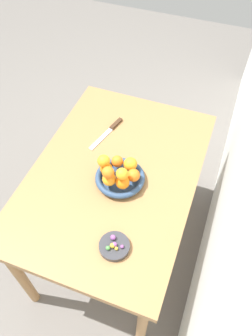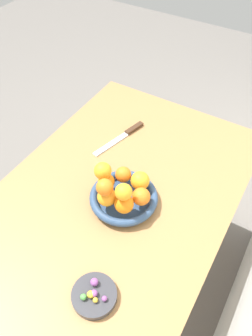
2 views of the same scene
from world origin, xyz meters
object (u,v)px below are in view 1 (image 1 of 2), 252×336
at_px(orange_1, 133,175).
at_px(orange_4, 106,168).
at_px(candy_ball_4, 122,247).
at_px(orange_0, 123,182).
at_px(candy_dish, 114,246).
at_px(orange_3, 117,161).
at_px(orange_6, 104,161).
at_px(orange_7, 122,174).
at_px(fruit_bowl, 120,178).
at_px(candy_ball_5, 114,244).
at_px(orange_2, 130,164).
at_px(candy_ball_3, 112,245).
at_px(dining_table, 115,184).
at_px(orange_8, 108,172).
at_px(orange_5, 109,179).
at_px(candy_ball_2, 116,248).
at_px(knife, 109,131).
at_px(candy_ball_1, 113,237).
at_px(candy_ball_0, 108,248).

height_order(orange_1, orange_4, orange_1).
bearing_deg(candy_ball_4, orange_0, -159.72).
xyz_separation_m(candy_dish, orange_3, (-0.37, -0.13, 0.06)).
distance_m(orange_6, orange_7, 0.11).
distance_m(fruit_bowl, orange_3, 0.08).
height_order(orange_6, candy_ball_5, orange_6).
xyz_separation_m(orange_2, candy_ball_3, (0.38, 0.06, -0.04)).
height_order(dining_table, orange_8, orange_8).
bearing_deg(candy_ball_5, orange_8, -153.44).
height_order(fruit_bowl, orange_6, orange_6).
relative_size(fruit_bowl, orange_1, 3.88).
relative_size(orange_2, candy_ball_5, 3.20).
bearing_deg(orange_5, candy_ball_2, 27.05).
height_order(orange_4, knife, orange_4).
distance_m(fruit_bowl, knife, 0.32).
relative_size(orange_1, orange_5, 0.95).
bearing_deg(orange_2, orange_8, -25.99).
relative_size(candy_ball_1, candy_ball_2, 1.53).
distance_m(orange_1, candy_ball_4, 0.32).
bearing_deg(orange_0, candy_ball_4, 20.28).
xyz_separation_m(orange_6, candy_ball_3, (0.31, 0.16, -0.09)).
relative_size(orange_7, knife, 0.21).
bearing_deg(knife, fruit_bowl, 31.27).
bearing_deg(orange_5, orange_0, 94.43).
bearing_deg(candy_ball_5, candy_ball_2, 45.78).
distance_m(orange_0, orange_6, 0.12).
height_order(dining_table, orange_1, orange_1).
height_order(orange_3, candy_ball_4, orange_3).
bearing_deg(orange_6, orange_8, 38.53).
distance_m(orange_3, candy_ball_1, 0.36).
bearing_deg(candy_ball_4, orange_8, -147.87).
relative_size(fruit_bowl, candy_ball_4, 15.30).
relative_size(candy_dish, candy_ball_5, 6.29).
distance_m(dining_table, knife, 0.29).
relative_size(orange_3, knife, 0.21).
relative_size(orange_5, candy_ball_1, 2.80).
xyz_separation_m(orange_3, knife, (-0.22, -0.13, -0.06)).
bearing_deg(orange_2, orange_7, 0.30).
distance_m(orange_5, knife, 0.37).
xyz_separation_m(candy_dish, orange_5, (-0.26, -0.12, 0.06)).
bearing_deg(knife, orange_0, 31.42).
height_order(orange_2, orange_8, orange_8).
bearing_deg(candy_ball_0, orange_6, -155.39).
xyz_separation_m(fruit_bowl, orange_4, (0.00, -0.07, 0.05)).
relative_size(orange_5, candy_ball_2, 4.27).
bearing_deg(candy_dish, orange_1, -174.02).
bearing_deg(candy_ball_3, orange_1, -174.92).
height_order(orange_1, knife, orange_1).
relative_size(orange_1, orange_2, 0.93).
relative_size(fruit_bowl, orange_7, 4.25).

